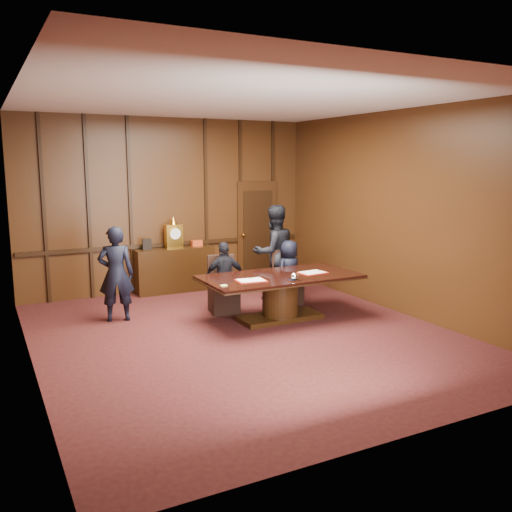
{
  "coord_description": "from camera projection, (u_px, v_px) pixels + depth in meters",
  "views": [
    {
      "loc": [
        -3.49,
        -7.13,
        2.6
      ],
      "look_at": [
        0.63,
        0.86,
        1.05
      ],
      "focal_mm": 38.0,
      "sensor_mm": 36.0,
      "label": 1
    }
  ],
  "objects": [
    {
      "name": "signatory_right",
      "position": [
        289.0,
        273.0,
        10.0
      ],
      "size": [
        0.68,
        0.54,
        1.2
      ],
      "primitive_type": "imported",
      "rotation": [
        0.0,
        0.0,
        3.45
      ],
      "color": "black",
      "rests_on": "ground"
    },
    {
      "name": "chair_right",
      "position": [
        287.0,
        288.0,
        10.12
      ],
      "size": [
        0.56,
        0.56,
        0.99
      ],
      "rotation": [
        0.0,
        0.0,
        -0.18
      ],
      "color": "black",
      "rests_on": "ground"
    },
    {
      "name": "sideboard",
      "position": [
        175.0,
        268.0,
        11.04
      ],
      "size": [
        1.6,
        0.45,
        1.54
      ],
      "color": "black",
      "rests_on": "ground"
    },
    {
      "name": "notepad",
      "position": [
        224.0,
        286.0,
        8.19
      ],
      "size": [
        0.11,
        0.08,
        0.01
      ],
      "primitive_type": "cube",
      "rotation": [
        0.0,
        0.0,
        0.14
      ],
      "color": "#E1DC6E",
      "rests_on": "conference_table"
    },
    {
      "name": "chair_left",
      "position": [
        224.0,
        296.0,
        9.53
      ],
      "size": [
        0.56,
        0.56,
        0.99
      ],
      "rotation": [
        0.0,
        0.0,
        -0.17
      ],
      "color": "black",
      "rests_on": "ground"
    },
    {
      "name": "folder_left",
      "position": [
        251.0,
        280.0,
        8.54
      ],
      "size": [
        0.49,
        0.38,
        0.02
      ],
      "rotation": [
        0.0,
        0.0,
        -0.1
      ],
      "color": "maroon",
      "rests_on": "conference_table"
    },
    {
      "name": "signatory_left",
      "position": [
        225.0,
        278.0,
        9.4
      ],
      "size": [
        0.78,
        0.43,
        1.26
      ],
      "primitive_type": "imported",
      "rotation": [
        0.0,
        0.0,
        2.97
      ],
      "color": "black",
      "rests_on": "ground"
    },
    {
      "name": "folder_right",
      "position": [
        313.0,
        273.0,
        9.16
      ],
      "size": [
        0.49,
        0.37,
        0.02
      ],
      "rotation": [
        0.0,
        0.0,
        0.1
      ],
      "color": "maroon",
      "rests_on": "conference_table"
    },
    {
      "name": "inkstand",
      "position": [
        294.0,
        277.0,
        8.57
      ],
      "size": [
        0.2,
        0.14,
        0.12
      ],
      "color": "white",
      "rests_on": "conference_table"
    },
    {
      "name": "witness_left",
      "position": [
        116.0,
        274.0,
        8.92
      ],
      "size": [
        0.66,
        0.51,
        1.59
      ],
      "primitive_type": "imported",
      "rotation": [
        0.0,
        0.0,
        2.89
      ],
      "color": "black",
      "rests_on": "ground"
    },
    {
      "name": "witness_right",
      "position": [
        274.0,
        252.0,
        10.36
      ],
      "size": [
        0.9,
        0.7,
        1.82
      ],
      "primitive_type": "imported",
      "rotation": [
        0.0,
        0.0,
        3.16
      ],
      "color": "black",
      "rests_on": "ground"
    },
    {
      "name": "conference_table",
      "position": [
        280.0,
        290.0,
        9.02
      ],
      "size": [
        2.62,
        1.32,
        0.76
      ],
      "color": "black",
      "rests_on": "ground"
    },
    {
      "name": "room",
      "position": [
        244.0,
        222.0,
        8.12
      ],
      "size": [
        7.0,
        7.04,
        3.5
      ],
      "color": "black",
      "rests_on": "ground"
    }
  ]
}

